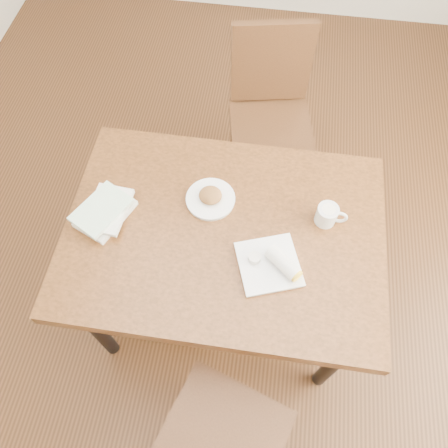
# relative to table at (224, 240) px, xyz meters

# --- Properties ---
(ground) EXTENTS (4.00, 5.00, 0.01)m
(ground) POSITION_rel_table_xyz_m (0.00, 0.00, -0.67)
(ground) COLOR #472814
(ground) RESTS_ON ground
(room_walls) EXTENTS (4.02, 5.02, 2.80)m
(room_walls) POSITION_rel_table_xyz_m (0.00, 0.00, 0.96)
(room_walls) COLOR beige
(room_walls) RESTS_ON ground
(table) EXTENTS (1.22, 0.88, 0.75)m
(table) POSITION_rel_table_xyz_m (0.00, 0.00, 0.00)
(table) COLOR brown
(table) RESTS_ON ground
(chair_far) EXTENTS (0.49, 0.49, 0.95)m
(chair_far) POSITION_rel_table_xyz_m (0.11, 0.88, -0.12)
(chair_far) COLOR #432713
(chair_far) RESTS_ON ground
(plate_scone) EXTENTS (0.20, 0.20, 0.06)m
(plate_scone) POSITION_rel_table_xyz_m (-0.07, 0.13, 0.10)
(plate_scone) COLOR white
(plate_scone) RESTS_ON table
(coffee_mug) EXTENTS (0.12, 0.08, 0.08)m
(coffee_mug) POSITION_rel_table_xyz_m (0.38, 0.10, 0.12)
(coffee_mug) COLOR white
(coffee_mug) RESTS_ON table
(plate_burrito) EXTENTS (0.28, 0.28, 0.07)m
(plate_burrito) POSITION_rel_table_xyz_m (0.20, -0.12, 0.10)
(plate_burrito) COLOR white
(plate_burrito) RESTS_ON table
(book_stack) EXTENTS (0.23, 0.26, 0.06)m
(book_stack) POSITION_rel_table_xyz_m (-0.46, 0.00, 0.11)
(book_stack) COLOR white
(book_stack) RESTS_ON table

